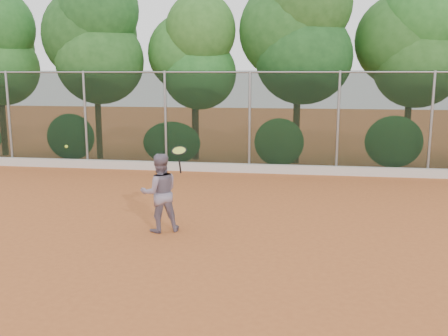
# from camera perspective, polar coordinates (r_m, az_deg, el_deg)

# --- Properties ---
(ground) EXTENTS (80.00, 80.00, 0.00)m
(ground) POSITION_cam_1_polar(r_m,az_deg,el_deg) (10.89, -0.79, -7.45)
(ground) COLOR #B45B2A
(ground) RESTS_ON ground
(concrete_curb) EXTENTS (24.00, 0.20, 0.30)m
(concrete_curb) POSITION_cam_1_polar(r_m,az_deg,el_deg) (17.42, 2.83, -0.03)
(concrete_curb) COLOR beige
(concrete_curb) RESTS_ON ground
(tennis_player) EXTENTS (1.03, 0.94, 1.72)m
(tennis_player) POSITION_cam_1_polar(r_m,az_deg,el_deg) (10.90, -7.36, -2.83)
(tennis_player) COLOR slate
(tennis_player) RESTS_ON ground
(chainlink_fence) EXTENTS (24.09, 0.09, 3.50)m
(chainlink_fence) POSITION_cam_1_polar(r_m,az_deg,el_deg) (17.36, 2.95, 5.63)
(chainlink_fence) COLOR black
(chainlink_fence) RESTS_ON ground
(foliage_backdrop) EXTENTS (23.70, 3.63, 7.55)m
(foliage_backdrop) POSITION_cam_1_polar(r_m,az_deg,el_deg) (19.34, 1.95, 13.70)
(foliage_backdrop) COLOR #412E19
(foliage_backdrop) RESTS_ON ground
(tennis_racket) EXTENTS (0.34, 0.32, 0.59)m
(tennis_racket) POSITION_cam_1_polar(r_m,az_deg,el_deg) (10.46, -5.15, 1.79)
(tennis_racket) COLOR black
(tennis_racket) RESTS_ON ground
(tennis_ball_in_flight) EXTENTS (0.07, 0.07, 0.07)m
(tennis_ball_in_flight) POSITION_cam_1_polar(r_m,az_deg,el_deg) (11.19, -17.58, 2.35)
(tennis_ball_in_flight) COLOR #B1D22F
(tennis_ball_in_flight) RESTS_ON ground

